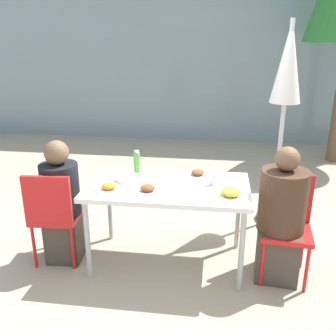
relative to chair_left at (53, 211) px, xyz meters
The scene contains 15 objects.
ground_plane 1.11m from the chair_left, ahead, with size 24.00×24.00×0.00m, color tan.
building_facade 4.71m from the chair_left, 77.76° to the left, with size 10.00×0.20×3.00m.
dining_table 1.00m from the chair_left, ahead, with size 1.36×0.77×0.75m.
chair_left is the anchor object (origin of this frame).
person_left 0.10m from the chair_left, 62.14° to the left, with size 0.33×0.33×1.11m.
chair_right 1.97m from the chair_left, ahead, with size 0.44×0.44×0.87m.
person_right 1.91m from the chair_left, ahead, with size 0.38×0.38×1.14m.
closed_umbrella 2.51m from the chair_left, 28.58° to the left, with size 0.36×0.36×2.09m.
plate_0 0.58m from the chair_left, ahead, with size 0.21×0.21×0.06m.
plate_1 1.30m from the chair_left, 17.71° to the left, with size 0.21×0.21×0.06m.
plate_2 0.88m from the chair_left, ahead, with size 0.22×0.22×0.06m.
plate_3 1.52m from the chair_left, ahead, with size 0.28×0.28×0.08m.
bottle 0.84m from the chair_left, 32.11° to the left, with size 0.06×0.06×0.21m.
drinking_cup 1.40m from the chair_left, ahead, with size 0.07×0.07×0.10m.
salad_bowl 0.69m from the chair_left, 17.47° to the left, with size 0.18×0.18×0.05m.
Camera 1 is at (0.39, -2.90, 1.93)m, focal length 40.00 mm.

